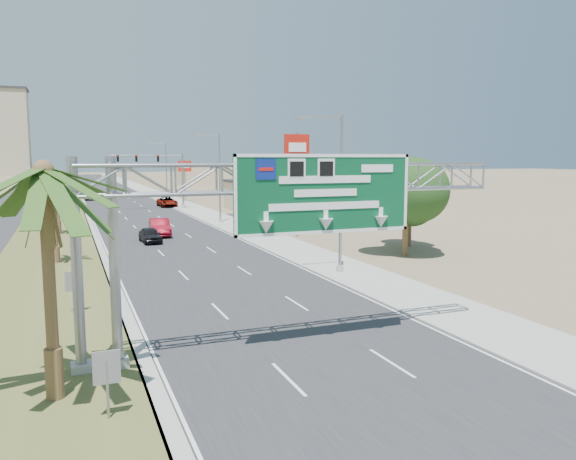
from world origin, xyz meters
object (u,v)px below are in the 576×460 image
Objects in this scene: pole_sign_blue at (248,174)px; car_left_lane at (150,235)px; car_mid_lane at (160,227)px; pole_sign_red_far at (185,169)px; signal_mast at (169,176)px; car_right_lane at (167,202)px; car_far at (91,195)px; sign_gantry at (283,193)px; palm_near at (43,173)px; pole_sign_red_near at (297,154)px; store_building at (292,195)px.

car_left_lane is at bearing -128.42° from pole_sign_blue.
car_mid_lane is 20.55m from pole_sign_blue.
signal_mast is at bearing -110.96° from pole_sign_red_far.
car_right_lane is (6.04, 32.01, -0.07)m from car_mid_lane.
pole_sign_red_far is (14.62, -10.87, 4.73)m from car_far.
signal_mast reaches higher than car_far.
sign_gantry reaches higher than car_left_lane.
palm_near is at bearing -90.16° from car_far.
palm_near is at bearing -123.85° from pole_sign_red_near.
store_building reaches higher than car_right_lane.
car_right_lane is 22.01m from car_far.
signal_mast is 1.06× the size of pole_sign_red_near.
pole_sign_red_near is (13.36, -1.13, 7.04)m from car_left_lane.
car_mid_lane is at bearing 67.21° from car_left_lane.
pole_sign_blue is (13.51, 14.79, 4.55)m from car_mid_lane.
car_mid_lane is at bearing -102.20° from car_right_lane.
car_far is 18.82m from pole_sign_red_far.
palm_near is at bearing -102.66° from signal_mast.
pole_sign_red_near is at bearing -111.25° from store_building.
sign_gantry reaches higher than car_mid_lane.
signal_mast is at bearing 100.53° from pole_sign_red_near.
car_mid_lane is 0.92× the size of car_right_lane.
palm_near is at bearing -104.08° from pole_sign_red_far.
pole_sign_blue is (7.48, -17.22, 4.62)m from car_right_lane.
sign_gantry is 4.28× the size of car_left_lane.
palm_near is 1.56× the size of car_right_lane.
car_right_lane is at bearing 149.06° from store_building.
store_building is at bearing 44.40° from car_left_lane.
car_right_lane reaches higher than car_left_lane.
sign_gantry is 1.63× the size of signal_mast.
car_far is at bearing 105.73° from pole_sign_red_near.
car_right_lane is 0.73× the size of pole_sign_blue.
car_right_lane is (14.70, 67.89, -6.19)m from palm_near.
palm_near is 0.86× the size of pole_sign_red_near.
store_building is at bearing 39.09° from pole_sign_blue.
car_right_lane is at bearing 113.46° from pole_sign_blue.
palm_near reaches higher than car_mid_lane.
pole_sign_red_near is (6.19, -33.32, 2.86)m from signal_mast.
car_right_lane is 19.33m from pole_sign_blue.
pole_sign_red_near is at bearing 56.15° from palm_near.
car_far is (-10.13, 19.54, 0.07)m from car_right_lane.
palm_near is at bearing -105.89° from car_left_lane.
pole_sign_blue reaches higher than car_mid_lane.
car_right_lane is (6.56, 65.96, -5.32)m from sign_gantry.
car_left_lane is 0.40× the size of pole_sign_red_near.
palm_near is 1.14× the size of pole_sign_blue.
signal_mast is 28.95m from car_mid_lane.
sign_gantry is at bearing -113.39° from pole_sign_red_near.
palm_near reaches higher than signal_mast.
car_left_lane is 0.79× the size of car_mid_lane.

